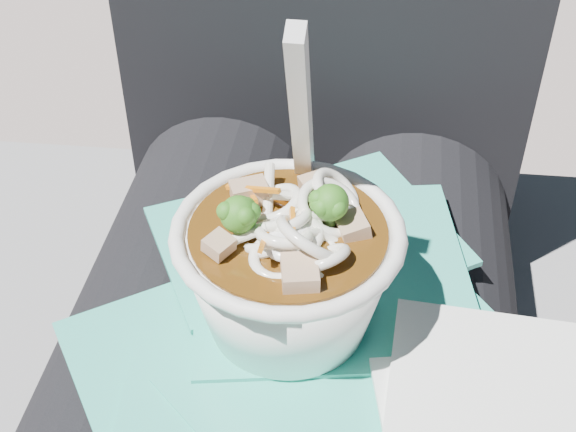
# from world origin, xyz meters

# --- Properties ---
(lap) EXTENTS (0.33, 0.48, 0.16)m
(lap) POSITION_xyz_m (0.00, 0.00, 0.50)
(lap) COLOR black
(lap) RESTS_ON stone_ledge
(person_body) EXTENTS (0.34, 0.94, 0.98)m
(person_body) POSITION_xyz_m (-0.00, 0.09, 0.53)
(person_body) COLOR black
(person_body) RESTS_ON ground
(plastic_bag) EXTENTS (0.30, 0.38, 0.02)m
(plastic_bag) POSITION_xyz_m (0.01, -0.01, 0.59)
(plastic_bag) COLOR #2BB59D
(plastic_bag) RESTS_ON lap
(napkins) EXTENTS (0.14, 0.16, 0.01)m
(napkins) POSITION_xyz_m (0.12, -0.06, 0.60)
(napkins) COLOR white
(napkins) RESTS_ON plastic_bag
(udon_bowl) EXTENTS (0.14, 0.14, 0.19)m
(udon_bowl) POSITION_xyz_m (0.01, -0.00, 0.64)
(udon_bowl) COLOR white
(udon_bowl) RESTS_ON plastic_bag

